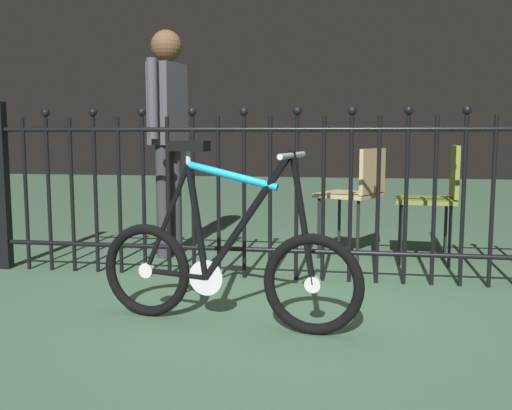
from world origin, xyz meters
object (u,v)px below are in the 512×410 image
(chair_olive, at_px, (437,191))
(bicycle, at_px, (225,264))
(person_visitor, at_px, (168,122))
(chair_tan, at_px, (358,189))

(chair_olive, bearing_deg, bicycle, -126.75)
(bicycle, height_order, chair_olive, bicycle)
(bicycle, relative_size, person_visitor, 0.79)
(chair_olive, height_order, chair_tan, chair_olive)
(chair_olive, relative_size, person_visitor, 0.50)
(bicycle, xyz_separation_m, chair_olive, (1.23, 1.65, 0.22))
(chair_tan, distance_m, person_visitor, 1.53)
(chair_olive, bearing_deg, chair_tan, 177.58)
(chair_tan, height_order, person_visitor, person_visitor)
(bicycle, bearing_deg, chair_olive, 53.25)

